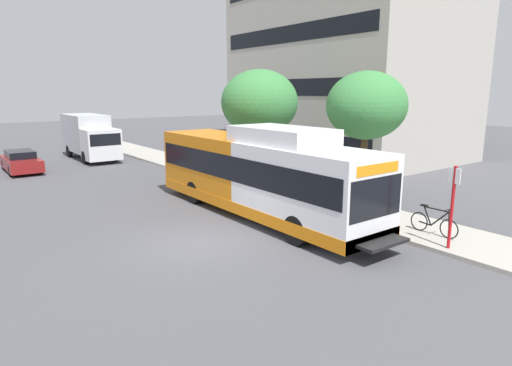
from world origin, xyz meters
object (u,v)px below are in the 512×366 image
object	(u,v)px
transit_bus	(259,174)
bicycle_parked	(434,223)
bus_stop_sign_pole	(452,201)
street_tree_mid_block	(260,103)
box_truck_background	(89,136)
street_tree_near_stop	(366,106)
parked_car_far_lane	(21,161)

from	to	relation	value
transit_bus	bicycle_parked	bearing A→B (deg)	-62.51
bicycle_parked	bus_stop_sign_pole	bearing A→B (deg)	-129.51
bus_stop_sign_pole	street_tree_mid_block	world-z (taller)	street_tree_mid_block
bus_stop_sign_pole	box_truck_background	bearing A→B (deg)	96.67
bicycle_parked	street_tree_near_stop	world-z (taller)	street_tree_near_stop
bicycle_parked	box_truck_background	size ratio (longest dim) A/B	0.25
parked_car_far_lane	box_truck_background	world-z (taller)	box_truck_background
street_tree_near_stop	bicycle_parked	bearing A→B (deg)	-104.18
street_tree_near_stop	box_truck_background	distance (m)	22.12
box_truck_background	street_tree_mid_block	bearing A→B (deg)	-68.40
bicycle_parked	parked_car_far_lane	bearing A→B (deg)	111.75
bicycle_parked	street_tree_mid_block	distance (m)	12.38
parked_car_far_lane	bicycle_parked	bearing A→B (deg)	-68.25
bus_stop_sign_pole	street_tree_mid_block	bearing A→B (deg)	79.67
street_tree_mid_block	parked_car_far_lane	world-z (taller)	street_tree_mid_block
transit_bus	street_tree_near_stop	xyz separation A→B (m)	(4.03, -1.92, 2.65)
street_tree_mid_block	box_truck_background	world-z (taller)	street_tree_mid_block
parked_car_far_lane	box_truck_background	size ratio (longest dim) A/B	0.64
bicycle_parked	street_tree_near_stop	distance (m)	5.54
bus_stop_sign_pole	street_tree_mid_block	xyz separation A→B (m)	(2.32, 12.72, 2.68)
street_tree_mid_block	parked_car_far_lane	size ratio (longest dim) A/B	1.33
bus_stop_sign_pole	box_truck_background	world-z (taller)	box_truck_background
bicycle_parked	box_truck_background	xyz separation A→B (m)	(-3.92, 25.33, 1.18)
bicycle_parked	street_tree_near_stop	xyz separation A→B (m)	(0.99, 3.92, 3.79)
street_tree_near_stop	parked_car_far_lane	distance (m)	21.42
bus_stop_sign_pole	parked_car_far_lane	distance (m)	24.92
transit_bus	bicycle_parked	size ratio (longest dim) A/B	6.96
street_tree_mid_block	box_truck_background	xyz separation A→B (m)	(-5.40, 13.63, -2.58)
parked_car_far_lane	box_truck_background	distance (m)	5.90
transit_bus	street_tree_mid_block	bearing A→B (deg)	52.37
transit_bus	parked_car_far_lane	size ratio (longest dim) A/B	2.72
bus_stop_sign_pole	box_truck_background	size ratio (longest dim) A/B	0.37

